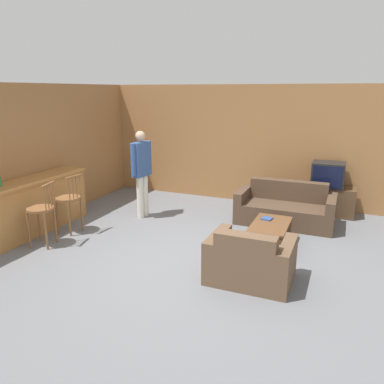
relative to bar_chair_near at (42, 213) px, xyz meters
The scene contains 13 objects.
ground_plane 2.36m from the bar_chair_near, ahead, with size 24.00×24.00×0.00m, color slate.
wall_back 4.51m from the bar_chair_near, 59.37° to the left, with size 9.40×0.08×2.60m.
wall_left 1.97m from the bar_chair_near, 120.64° to the left, with size 0.08×8.51×2.60m.
bar_counter 0.69m from the bar_chair_near, 150.89° to the left, with size 0.55×2.49×0.98m.
bar_chair_near is the anchor object (origin of this frame).
bar_chair_mid 0.65m from the bar_chair_near, 89.97° to the left, with size 0.46×0.46×1.06m.
couch_far 4.36m from the bar_chair_near, 37.11° to the left, with size 1.80×0.87×0.78m.
armchair_near 3.42m from the bar_chair_near, ahead, with size 1.10×0.83×0.76m.
coffee_table 3.70m from the bar_chair_near, 21.93° to the left, with size 0.57×0.96×0.40m.
tv_unit 5.42m from the bar_chair_near, 39.98° to the left, with size 1.13×0.47×0.59m.
tv 5.41m from the bar_chair_near, 39.95° to the left, with size 0.62×0.50×0.50m.
book_on_table 3.69m from the bar_chair_near, 25.18° to the left, with size 0.19×0.19×0.02m.
person_by_window 2.09m from the bar_chair_near, 68.26° to the left, with size 0.23×0.57×1.72m.
Camera 1 is at (2.18, -4.67, 2.48)m, focal length 35.00 mm.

